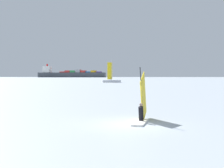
{
  "coord_description": "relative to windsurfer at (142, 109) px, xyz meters",
  "views": [
    {
      "loc": [
        1.63,
        -18.46,
        3.1
      ],
      "look_at": [
        -3.73,
        18.3,
        2.11
      ],
      "focal_mm": 47.64,
      "sensor_mm": 36.0,
      "label": 1
    }
  ],
  "objects": [
    {
      "name": "ground_plane",
      "position": [
        -0.74,
        -1.67,
        -0.89
      ],
      "size": [
        4000.0,
        4000.0,
        0.0
      ],
      "primitive_type": "plane",
      "color": "#9EA8B2"
    },
    {
      "name": "windsurfer",
      "position": [
        0.0,
        0.0,
        0.0
      ],
      "size": [
        1.02,
        4.25,
        3.92
      ],
      "rotation": [
        0.0,
        0.0,
        4.61
      ],
      "color": "white",
      "rests_on": "ground_plane"
    },
    {
      "name": "cargo_ship",
      "position": [
        -210.23,
        707.21,
        7.7
      ],
      "size": [
        170.42,
        37.81,
        33.96
      ],
      "rotation": [
        0.0,
        0.0,
        0.06
      ],
      "color": "#3F444C",
      "rests_on": "ground_plane"
    },
    {
      "name": "small_sailboat",
      "position": [
        -20.4,
        123.22,
        0.06
      ],
      "size": [
        9.37,
        5.48,
        11.09
      ],
      "rotation": [
        0.0,
        0.0,
        0.37
      ],
      "color": "white",
      "rests_on": "ground_plane"
    }
  ]
}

